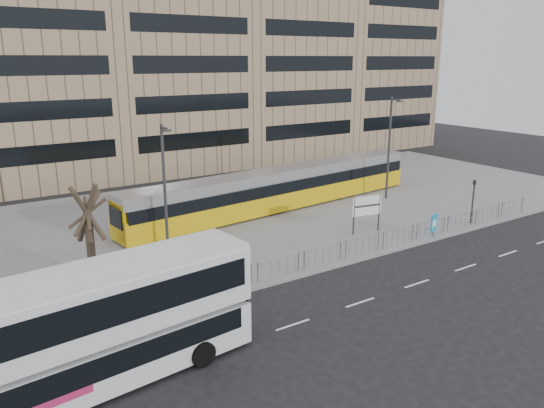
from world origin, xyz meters
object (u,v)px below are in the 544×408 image
traffic_light_east (473,196)px  bare_tree (84,181)px  traffic_light_west (183,259)px  ad_panel (434,223)px  station_sign (367,207)px  pedestrian (194,260)px  lamp_post_west (165,182)px  tram (280,189)px  double_decker_bus (104,323)px  lamp_post_east (390,144)px

traffic_light_east → bare_tree: 25.64m
traffic_light_west → ad_panel: bearing=19.3°
station_sign → traffic_light_east: size_ratio=0.81×
station_sign → pedestrian: 12.78m
traffic_light_east → lamp_post_west: bearing=159.8°
tram → traffic_light_west: size_ratio=8.56×
pedestrian → traffic_light_west: (-1.50, -2.08, 1.09)m
traffic_light_west → lamp_post_west: size_ratio=0.41×
double_decker_bus → traffic_light_west: bearing=36.7°
tram → lamp_post_east: bearing=-20.7°
double_decker_bus → station_sign: (19.41, 7.18, -0.51)m
tram → traffic_light_west: (-12.82, -10.45, 0.41)m
traffic_light_west → traffic_light_east: bearing=20.8°
pedestrian → lamp_post_east: bearing=-50.7°
traffic_light_west → traffic_light_east: 21.87m
traffic_light_west → bare_tree: bare_tree is taller
ad_panel → lamp_post_west: 17.33m
pedestrian → ad_panel: bearing=-76.6°
double_decker_bus → lamp_post_west: (7.23, 11.62, 1.91)m
pedestrian → lamp_post_west: bearing=16.3°
ad_panel → lamp_post_east: lamp_post_east is taller
traffic_light_west → lamp_post_west: bearing=94.5°
lamp_post_west → double_decker_bus: bearing=-121.9°
traffic_light_west → bare_tree: size_ratio=0.40×
ad_panel → traffic_light_east: (4.51, 0.45, 1.11)m
double_decker_bus → station_sign: 20.70m
ad_panel → lamp_post_east: bearing=46.6°
ad_panel → traffic_light_east: traffic_light_east is taller
lamp_post_east → bare_tree: lamp_post_east is taller
tram → pedestrian: 14.09m
pedestrian → lamp_post_west: 5.84m
ad_panel → lamp_post_east: 10.39m
tram → bare_tree: bearing=-165.2°
station_sign → ad_panel: size_ratio=1.69×
double_decker_bus → traffic_light_east: bearing=3.9°
lamp_post_east → ad_panel: bearing=-117.6°
traffic_light_east → bare_tree: size_ratio=0.40×
ad_panel → traffic_light_east: bearing=-10.0°
traffic_light_west → pedestrian: bearing=75.3°
ad_panel → lamp_post_west: bearing=138.3°
tram → lamp_post_west: lamp_post_west is taller
traffic_light_west → double_decker_bus: bearing=-116.4°
double_decker_bus → lamp_post_west: bearing=52.3°
double_decker_bus → bare_tree: size_ratio=1.47×
tram → traffic_light_west: bearing=-146.7°
pedestrian → tram: bearing=-30.6°
station_sign → traffic_light_east: bearing=-8.7°
station_sign → ad_panel: 4.41m
double_decker_bus → pedestrian: double_decker_bus is taller
traffic_light_east → traffic_light_west: bearing=179.0°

